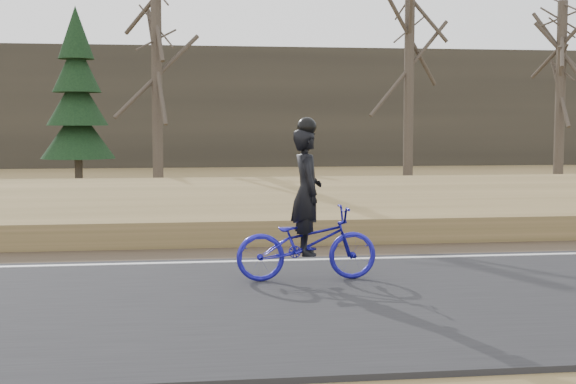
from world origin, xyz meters
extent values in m
plane|color=#977B4D|center=(0.00, 0.00, 0.00)|extent=(120.00, 120.00, 0.00)
cube|color=black|center=(0.00, -2.50, 0.03)|extent=(120.00, 6.00, 0.06)
cube|color=silver|center=(0.00, 0.20, 0.07)|extent=(120.00, 0.12, 0.01)
cube|color=#473A2B|center=(0.00, 1.20, 0.02)|extent=(120.00, 1.60, 0.04)
cube|color=#977B4D|center=(0.00, 4.20, 0.22)|extent=(120.00, 5.00, 0.44)
cube|color=slate|center=(0.00, 8.00, 0.23)|extent=(120.00, 3.00, 0.45)
cube|color=black|center=(0.00, 8.00, 0.52)|extent=(120.00, 2.40, 0.14)
cube|color=brown|center=(0.00, 7.28, 0.67)|extent=(120.00, 0.07, 0.15)
cube|color=brown|center=(0.00, 8.72, 0.67)|extent=(120.00, 0.07, 0.15)
cube|color=#383328|center=(0.00, 30.00, 3.00)|extent=(120.00, 4.00, 6.00)
imported|color=#1A1699|center=(1.05, -1.37, 0.56)|extent=(1.92, 0.70, 1.00)
imported|color=black|center=(1.05, -1.37, 1.26)|extent=(0.42, 0.63, 1.70)
sphere|color=black|center=(1.05, -1.37, 2.13)|extent=(0.26, 0.26, 0.26)
cylinder|color=#463E34|center=(-1.33, 14.60, 4.00)|extent=(0.36, 0.36, 8.00)
cylinder|color=#463E34|center=(7.65, 16.42, 4.08)|extent=(0.36, 0.36, 8.16)
cylinder|color=#463E34|center=(12.89, 15.26, 3.26)|extent=(0.36, 0.36, 6.52)
cylinder|color=#463E34|center=(-4.18, 17.09, 0.63)|extent=(0.28, 0.28, 1.27)
cone|color=black|center=(-4.18, 17.09, 1.87)|extent=(2.60, 2.60, 1.85)
cone|color=black|center=(-4.18, 17.09, 3.03)|extent=(2.15, 2.15, 1.85)
cone|color=black|center=(-4.18, 17.09, 4.20)|extent=(1.70, 1.70, 1.85)
cone|color=black|center=(-4.18, 17.09, 5.36)|extent=(1.25, 1.25, 1.85)
camera|label=1|loc=(-0.65, -11.97, 2.18)|focal=50.00mm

